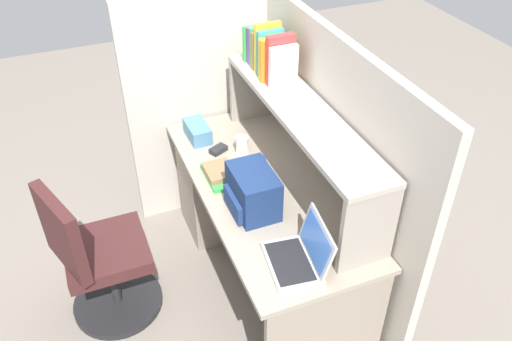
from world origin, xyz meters
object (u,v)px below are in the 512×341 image
object	(u,v)px
paper_cup	(242,145)
snack_canister	(257,168)
laptop	(301,255)
office_chair	(99,263)
backpack	(252,192)
computer_mouse	(218,150)
tissue_box	(197,131)

from	to	relation	value
paper_cup	snack_canister	world-z (taller)	snack_canister
laptop	paper_cup	distance (m)	0.93
laptop	office_chair	bearing A→B (deg)	-127.96
backpack	snack_canister	world-z (taller)	backpack
backpack	office_chair	size ratio (longest dim) A/B	0.32
computer_mouse	snack_canister	xyz separation A→B (m)	(0.31, 0.12, 0.05)
snack_canister	office_chair	xyz separation A→B (m)	(-0.01, -0.94, -0.40)
tissue_box	snack_canister	size ratio (longest dim) A/B	1.72
computer_mouse	paper_cup	xyz separation A→B (m)	(0.06, 0.13, 0.04)
backpack	paper_cup	world-z (taller)	backpack
paper_cup	office_chair	xyz separation A→B (m)	(0.25, -0.94, -0.39)
paper_cup	tissue_box	size ratio (longest dim) A/B	0.48
office_chair	computer_mouse	bearing A→B (deg)	-89.42
laptop	paper_cup	xyz separation A→B (m)	(-0.93, 0.07, 0.00)
laptop	backpack	xyz separation A→B (m)	(-0.43, -0.07, 0.06)
paper_cup	snack_canister	xyz separation A→B (m)	(0.26, -0.01, 0.01)
tissue_box	snack_canister	bearing A→B (deg)	19.51
snack_canister	office_chair	size ratio (longest dim) A/B	0.14
office_chair	tissue_box	bearing A→B (deg)	-76.38
laptop	computer_mouse	xyz separation A→B (m)	(-0.99, -0.07, -0.03)
laptop	computer_mouse	world-z (taller)	laptop
office_chair	backpack	bearing A→B (deg)	-127.13
paper_cup	snack_canister	bearing A→B (deg)	-1.51
computer_mouse	paper_cup	size ratio (longest dim) A/B	0.98
backpack	office_chair	distance (m)	0.96
backpack	laptop	bearing A→B (deg)	8.83
laptop	computer_mouse	size ratio (longest dim) A/B	3.27
backpack	snack_canister	size ratio (longest dim) A/B	2.35
tissue_box	paper_cup	bearing A→B (deg)	37.92
computer_mouse	paper_cup	bearing A→B (deg)	41.03
paper_cup	office_chair	distance (m)	1.05
laptop	snack_canister	world-z (taller)	laptop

